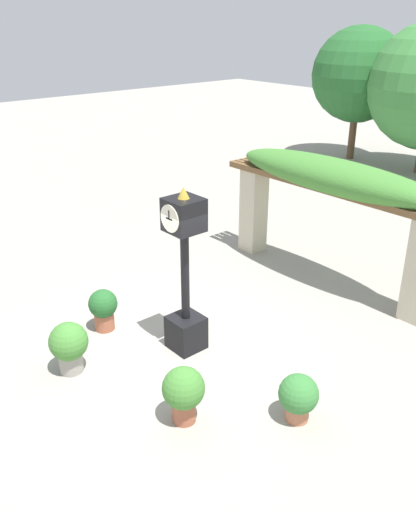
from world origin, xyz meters
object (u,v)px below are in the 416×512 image
object	(u,v)px
potted_plant_far_left	(103,308)
potted_plant_far_right	(298,396)
pedestal_clock	(185,277)
potted_plant_near_right	(69,345)
potted_plant_near_left	(184,391)

from	to	relation	value
potted_plant_far_left	potted_plant_far_right	world-z (taller)	potted_plant_far_left
pedestal_clock	potted_plant_far_left	world-z (taller)	pedestal_clock
potted_plant_near_right	potted_plant_far_left	xyz separation A→B (m)	(-0.77, 1.08, -0.05)
potted_plant_far_right	pedestal_clock	bearing A→B (deg)	-178.69
potted_plant_far_left	potted_plant_far_right	bearing A→B (deg)	11.91
potted_plant_far_left	pedestal_clock	bearing A→B (deg)	27.99
pedestal_clock	potted_plant_far_right	distance (m)	2.67
pedestal_clock	potted_plant_far_left	bearing A→B (deg)	-152.01
potted_plant_near_left	pedestal_clock	bearing A→B (deg)	140.43
potted_plant_far_right	potted_plant_far_left	bearing A→B (deg)	-168.09
potted_plant_near_left	potted_plant_far_right	xyz separation A→B (m)	(1.04, 1.25, -0.10)
pedestal_clock	potted_plant_far_right	world-z (taller)	pedestal_clock
potted_plant_near_left	potted_plant_far_right	world-z (taller)	potted_plant_near_left
potted_plant_far_right	potted_plant_near_left	bearing A→B (deg)	-129.73
potted_plant_near_right	potted_plant_far_right	distance (m)	3.71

